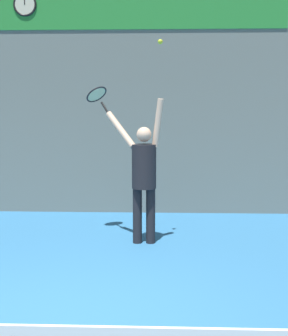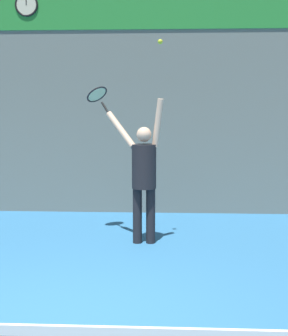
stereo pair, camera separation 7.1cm
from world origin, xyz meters
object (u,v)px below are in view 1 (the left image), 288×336
Objects in this scene: scoreboard_clock at (25,4)px; tennis_ball at (160,42)px; tennis_racket at (97,95)px; tennis_player at (144,172)px.

scoreboard_clock reaches higher than tennis_ball.
tennis_racket is (1.46, -1.47, -1.62)m from scoreboard_clock.
tennis_player is 1.78m from tennis_ball.
scoreboard_clock reaches higher than tennis_player.
scoreboard_clock is at bearing 138.44° from tennis_player.
tennis_racket is at bearing 151.80° from tennis_ball.
scoreboard_clock reaches higher than tennis_racket.
tennis_player is at bearing 166.68° from tennis_ball.
tennis_ball reaches higher than tennis_player.
scoreboard_clock is 3.94m from tennis_player.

